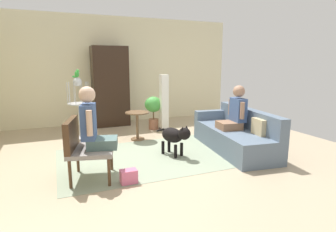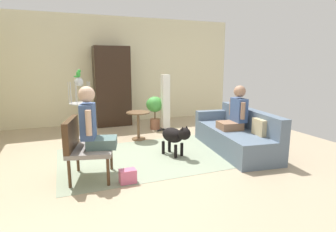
% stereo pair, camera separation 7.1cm
% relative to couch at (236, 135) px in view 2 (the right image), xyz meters
% --- Properties ---
extents(ground_plane, '(7.56, 7.56, 0.00)m').
position_rel_couch_xyz_m(ground_plane, '(-1.54, 0.23, -0.28)').
color(ground_plane, tan).
extents(back_wall, '(6.80, 0.12, 2.88)m').
position_rel_couch_xyz_m(back_wall, '(-1.54, 3.45, 1.16)').
color(back_wall, beige).
rests_on(back_wall, ground).
extents(area_rug, '(3.07, 2.07, 0.01)m').
position_rel_couch_xyz_m(area_rug, '(-1.69, 0.21, -0.28)').
color(area_rug, gray).
rests_on(area_rug, ground).
extents(couch, '(1.07, 2.16, 0.78)m').
position_rel_couch_xyz_m(couch, '(0.00, 0.00, 0.00)').
color(couch, slate).
rests_on(couch, ground).
extents(armchair, '(0.76, 0.81, 0.88)m').
position_rel_couch_xyz_m(armchair, '(-2.85, -0.33, 0.24)').
color(armchair, '#4C331E').
rests_on(armchair, ground).
extents(person_on_couch, '(0.51, 0.52, 0.82)m').
position_rel_couch_xyz_m(person_on_couch, '(-0.04, -0.02, 0.46)').
color(person_on_couch, '#8B644A').
extents(person_on_armchair, '(0.54, 0.50, 0.88)m').
position_rel_couch_xyz_m(person_on_armchair, '(-2.70, -0.37, 0.53)').
color(person_on_armchair, '#4F6A67').
extents(round_end_table, '(0.50, 0.50, 0.61)m').
position_rel_couch_xyz_m(round_end_table, '(-1.56, 1.36, 0.12)').
color(round_end_table, brown).
rests_on(round_end_table, ground).
extents(dog, '(0.43, 0.75, 0.59)m').
position_rel_couch_xyz_m(dog, '(-1.24, 0.09, 0.09)').
color(dog, black).
rests_on(dog, ground).
extents(bird_cage_stand, '(0.46, 0.46, 1.34)m').
position_rel_couch_xyz_m(bird_cage_stand, '(-2.70, 1.95, 0.48)').
color(bird_cage_stand, silver).
rests_on(bird_cage_stand, ground).
extents(parrot, '(0.17, 0.10, 0.17)m').
position_rel_couch_xyz_m(parrot, '(-2.70, 1.95, 1.14)').
color(parrot, green).
rests_on(parrot, bird_cage_stand).
extents(potted_plant, '(0.43, 0.43, 0.83)m').
position_rel_couch_xyz_m(potted_plant, '(-0.91, 2.16, 0.26)').
color(potted_plant, '#996047').
rests_on(potted_plant, ground).
extents(column_lamp, '(0.20, 0.20, 1.37)m').
position_rel_couch_xyz_m(column_lamp, '(-0.71, 1.95, 0.40)').
color(column_lamp, '#4C4742').
rests_on(column_lamp, ground).
extents(armoire_cabinet, '(0.91, 0.56, 2.07)m').
position_rel_couch_xyz_m(armoire_cabinet, '(-1.80, 3.04, 0.75)').
color(armoire_cabinet, black).
rests_on(armoire_cabinet, ground).
extents(handbag, '(0.23, 0.15, 0.19)m').
position_rel_couch_xyz_m(handbag, '(-2.29, -0.71, -0.19)').
color(handbag, '#D8668C').
rests_on(handbag, ground).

